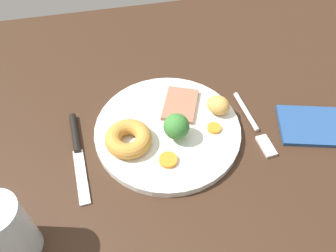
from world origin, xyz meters
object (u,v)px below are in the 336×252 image
at_px(dinner_plate, 168,132).
at_px(roast_potato_left, 218,105).
at_px(yorkshire_pudding, 128,139).
at_px(carrot_coin_back, 214,128).
at_px(water_glass, 8,230).
at_px(knife, 77,148).
at_px(meat_slice_main, 180,105).
at_px(carrot_coin_front, 168,160).
at_px(folded_napkin, 310,126).
at_px(broccoli_floret, 176,127).
at_px(fork, 254,125).

height_order(dinner_plate, roast_potato_left, roast_potato_left).
bearing_deg(yorkshire_pudding, carrot_coin_back, -179.74).
relative_size(dinner_plate, water_glass, 2.30).
distance_m(knife, water_glass, 0.18).
relative_size(meat_slice_main, carrot_coin_front, 2.71).
relative_size(meat_slice_main, knife, 0.44).
height_order(meat_slice_main, roast_potato_left, roast_potato_left).
height_order(meat_slice_main, carrot_coin_back, meat_slice_main).
height_order(carrot_coin_front, knife, carrot_coin_front).
bearing_deg(roast_potato_left, folded_napkin, 158.93).
bearing_deg(dinner_plate, meat_slice_main, -123.92).
height_order(meat_slice_main, folded_napkin, meat_slice_main).
bearing_deg(folded_napkin, broccoli_floret, -4.25).
relative_size(dinner_plate, meat_slice_main, 3.14).
bearing_deg(carrot_coin_back, broccoli_floret, 2.42).
xyz_separation_m(dinner_plate, meat_slice_main, (-0.03, -0.05, 0.01)).
relative_size(yorkshire_pudding, roast_potato_left, 1.86).
bearing_deg(folded_napkin, fork, -12.98).
distance_m(roast_potato_left, carrot_coin_front, 0.14).
bearing_deg(fork, knife, -97.62).
bearing_deg(meat_slice_main, carrot_coin_back, 124.81).
bearing_deg(knife, dinner_plate, 86.24).
xyz_separation_m(carrot_coin_front, fork, (-0.17, -0.05, -0.01)).
height_order(yorkshire_pudding, fork, yorkshire_pudding).
xyz_separation_m(roast_potato_left, carrot_coin_front, (0.11, 0.09, -0.01)).
xyz_separation_m(broccoli_floret, fork, (-0.15, -0.00, -0.04)).
height_order(dinner_plate, water_glass, water_glass).
distance_m(yorkshire_pudding, fork, 0.23).
bearing_deg(water_glass, folded_napkin, -166.78).
bearing_deg(roast_potato_left, broccoli_floret, 26.03).
height_order(carrot_coin_front, carrot_coin_back, carrot_coin_front).
xyz_separation_m(dinner_plate, yorkshire_pudding, (0.07, 0.02, 0.02)).
bearing_deg(yorkshire_pudding, broccoli_floret, 178.44).
relative_size(roast_potato_left, broccoli_floret, 0.85).
bearing_deg(meat_slice_main, broccoli_floret, 71.27).
height_order(water_glass, folded_napkin, water_glass).
xyz_separation_m(meat_slice_main, roast_potato_left, (-0.06, 0.03, 0.01)).
height_order(dinner_plate, carrot_coin_front, carrot_coin_front).
xyz_separation_m(yorkshire_pudding, broccoli_floret, (-0.08, 0.00, 0.01)).
xyz_separation_m(knife, folded_napkin, (-0.41, 0.04, -0.00)).
relative_size(dinner_plate, broccoli_floret, 5.14).
distance_m(meat_slice_main, carrot_coin_back, 0.08).
bearing_deg(roast_potato_left, fork, 147.20).
xyz_separation_m(roast_potato_left, broccoli_floret, (0.09, 0.04, 0.01)).
distance_m(carrot_coin_front, fork, 0.18).
bearing_deg(fork, folded_napkin, 71.86).
distance_m(knife, folded_napkin, 0.42).
height_order(broccoli_floret, folded_napkin, broccoli_floret).
bearing_deg(meat_slice_main, carrot_coin_front, 67.68).
height_order(meat_slice_main, broccoli_floret, broccoli_floret).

